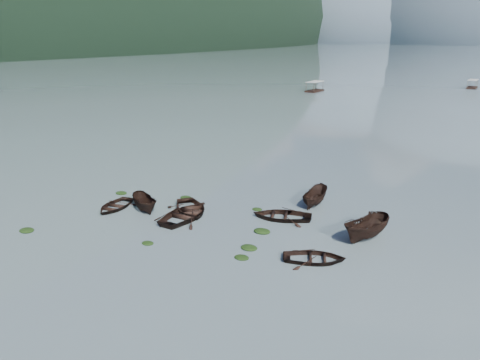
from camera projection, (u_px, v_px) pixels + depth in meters
The scene contains 20 objects.
ground_plane at pixel (141, 258), 29.68m from camera, with size 2400.00×2400.00×0.00m, color slate.
haze_mtn_a at pixel (369, 42), 890.79m from camera, with size 520.00×520.00×280.00m, color #475666.
rowboat_0 at pixel (115, 208), 38.15m from camera, with size 2.80×3.92×0.81m, color black.
rowboat_2 at pixel (145, 210), 37.77m from camera, with size 1.45×3.85×1.49m, color black.
rowboat_3 at pixel (186, 218), 36.08m from camera, with size 3.59×5.03×1.04m, color black.
rowboat_4 at pixel (314, 261), 29.27m from camera, with size 2.80×3.92×0.81m, color black.
rowboat_5 at pixel (366, 238), 32.52m from camera, with size 1.74×4.62×1.78m, color black.
rowboat_6 at pixel (191, 212), 37.38m from camera, with size 3.29×4.61×0.95m, color black.
rowboat_7 at pixel (282, 219), 36.02m from camera, with size 3.22×4.51×0.93m, color black.
rowboat_8 at pixel (314, 204), 39.11m from camera, with size 1.48×3.94×1.52m, color black.
weed_clump_0 at pixel (27, 231), 33.70m from camera, with size 1.15×0.94×0.25m, color black.
weed_clump_1 at pixel (148, 244), 31.69m from camera, with size 0.87×0.70×0.19m, color black.
weed_clump_2 at pixel (249, 249), 30.96m from camera, with size 1.16×0.93×0.25m, color black.
weed_clump_3 at pixel (257, 210), 37.82m from camera, with size 0.84×0.71×0.19m, color black.
weed_clump_4 at pixel (242, 258), 29.65m from camera, with size 0.99×0.78×0.20m, color black.
weed_clump_5 at pixel (121, 194), 41.65m from camera, with size 1.09×0.88×0.23m, color black.
weed_clump_6 at pixel (186, 198), 40.53m from camera, with size 1.01×0.85×0.21m, color black.
weed_clump_7 at pixel (262, 232), 33.53m from camera, with size 1.25×1.00×0.27m, color black.
pontoon_left at pixel (314, 91), 115.93m from camera, with size 2.55×6.12×2.35m, color black, non-canonical shape.
pontoon_centre at pixel (472, 88), 123.23m from camera, with size 2.26×5.43×2.08m, color black, non-canonical shape.
Camera 1 is at (19.50, -19.51, 13.58)m, focal length 35.00 mm.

